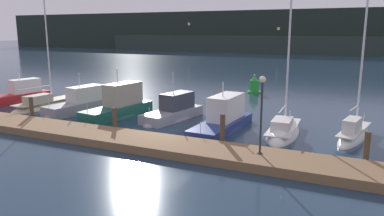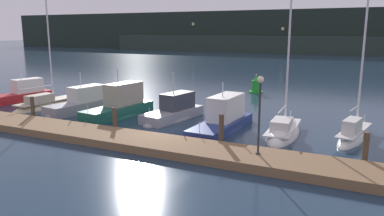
# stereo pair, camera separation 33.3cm
# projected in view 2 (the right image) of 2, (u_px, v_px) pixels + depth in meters

# --- Properties ---
(ground_plane) EXTENTS (400.00, 400.00, 0.00)m
(ground_plane) POSITION_uv_depth(u_px,v_px,m) (164.00, 140.00, 22.12)
(ground_plane) COLOR #1E3347
(dock) EXTENTS (45.62, 2.80, 0.45)m
(dock) POSITION_uv_depth(u_px,v_px,m) (150.00, 143.00, 20.65)
(dock) COLOR brown
(dock) RESTS_ON ground
(mooring_pile_1) EXTENTS (0.28, 0.28, 1.74)m
(mooring_pile_1) POSITION_uv_depth(u_px,v_px,m) (33.00, 109.00, 26.56)
(mooring_pile_1) COLOR #4C3D2D
(mooring_pile_1) RESTS_ON ground
(mooring_pile_2) EXTENTS (0.28, 0.28, 1.60)m
(mooring_pile_2) POSITION_uv_depth(u_px,v_px,m) (115.00, 120.00, 23.52)
(mooring_pile_2) COLOR #4C3D2D
(mooring_pile_2) RESTS_ON ground
(mooring_pile_3) EXTENTS (0.28, 0.28, 1.89)m
(mooring_pile_3) POSITION_uv_depth(u_px,v_px,m) (221.00, 131.00, 20.43)
(mooring_pile_3) COLOR #4C3D2D
(mooring_pile_3) RESTS_ON ground
(mooring_pile_4) EXTENTS (0.28, 0.28, 1.73)m
(mooring_pile_4) POSITION_uv_depth(u_px,v_px,m) (365.00, 150.00, 17.39)
(mooring_pile_4) COLOR #4C3D2D
(mooring_pile_4) RESTS_ON ground
(motorboat_berth_1) EXTENTS (2.92, 6.14, 3.47)m
(motorboat_berth_1) POSITION_uv_depth(u_px,v_px,m) (23.00, 97.00, 34.28)
(motorboat_berth_1) COLOR red
(motorboat_berth_1) RESTS_ON ground
(sailboat_berth_2) EXTENTS (2.23, 6.99, 10.21)m
(sailboat_berth_2) POSITION_uv_depth(u_px,v_px,m) (48.00, 105.00, 31.59)
(sailboat_berth_2) COLOR beige
(sailboat_berth_2) RESTS_ON ground
(motorboat_berth_3) EXTENTS (2.90, 6.71, 3.78)m
(motorboat_berth_3) POSITION_uv_depth(u_px,v_px,m) (82.00, 107.00, 29.73)
(motorboat_berth_3) COLOR gray
(motorboat_berth_3) RESTS_ON ground
(motorboat_berth_4) EXTENTS (2.79, 7.02, 4.24)m
(motorboat_berth_4) POSITION_uv_depth(u_px,v_px,m) (119.00, 110.00, 27.95)
(motorboat_berth_4) COLOR #195647
(motorboat_berth_4) RESTS_ON ground
(motorboat_berth_5) EXTENTS (2.92, 6.23, 3.95)m
(motorboat_berth_5) POSITION_uv_depth(u_px,v_px,m) (174.00, 115.00, 27.21)
(motorboat_berth_5) COLOR gray
(motorboat_berth_5) RESTS_ON ground
(motorboat_berth_6) EXTENTS (2.43, 7.40, 3.61)m
(motorboat_berth_6) POSITION_uv_depth(u_px,v_px,m) (222.00, 123.00, 24.34)
(motorboat_berth_6) COLOR navy
(motorboat_berth_6) RESTS_ON ground
(sailboat_berth_7) EXTENTS (2.09, 6.09, 9.63)m
(sailboat_berth_7) POSITION_uv_depth(u_px,v_px,m) (283.00, 133.00, 23.15)
(sailboat_berth_7) COLOR white
(sailboat_berth_7) RESTS_ON ground
(sailboat_berth_8) EXTENTS (2.24, 5.70, 8.80)m
(sailboat_berth_8) POSITION_uv_depth(u_px,v_px,m) (354.00, 136.00, 22.22)
(sailboat_berth_8) COLOR white
(sailboat_berth_8) RESTS_ON ground
(channel_buoy) EXTENTS (1.40, 1.40, 1.92)m
(channel_buoy) POSITION_uv_depth(u_px,v_px,m) (256.00, 86.00, 38.62)
(channel_buoy) COLOR green
(channel_buoy) RESTS_ON ground
(dock_lamppost) EXTENTS (0.32, 0.32, 3.79)m
(dock_lamppost) POSITION_uv_depth(u_px,v_px,m) (260.00, 102.00, 17.63)
(dock_lamppost) COLOR #2D2D33
(dock_lamppost) RESTS_ON dock
(hillside_backdrop) EXTENTS (240.00, 23.00, 12.29)m
(hillside_backdrop) POSITION_uv_depth(u_px,v_px,m) (337.00, 33.00, 107.81)
(hillside_backdrop) COLOR #1E2823
(hillside_backdrop) RESTS_ON ground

